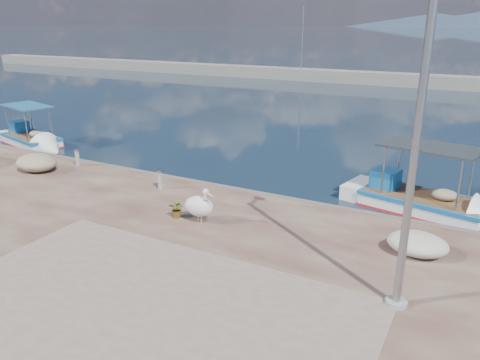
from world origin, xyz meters
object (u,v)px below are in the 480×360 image
boat_left (31,141)px  bollard_near (160,179)px  boat_right (421,205)px  lamp_post (416,148)px  pelican (200,206)px

boat_left → bollard_near: boat_left is taller
boat_right → lamp_post: 7.74m
boat_left → bollard_near: bearing=-3.1°
bollard_near → boat_right: bearing=23.6°
boat_left → bollard_near: size_ratio=7.72×
pelican → boat_right: bearing=63.4°
lamp_post → bollard_near: 9.61m
pelican → bollard_near: (-2.77, 1.76, -0.16)m
boat_left → pelican: (13.61, -5.13, 0.84)m
pelican → bollard_near: bearing=166.0°
lamp_post → bollard_near: size_ratio=10.42×
boat_left → bollard_near: (10.84, -3.36, 0.68)m
pelican → bollard_near: pelican is taller
boat_right → bollard_near: bearing=-145.1°
boat_left → boat_right: bearing=14.6°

